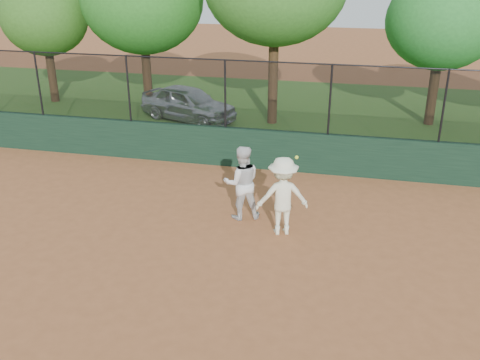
% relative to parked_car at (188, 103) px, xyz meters
% --- Properties ---
extents(ground, '(80.00, 80.00, 0.00)m').
position_rel_parked_car_xyz_m(ground, '(3.08, -10.33, -0.66)').
color(ground, '#A15B34').
rests_on(ground, ground).
extents(back_wall, '(26.00, 0.20, 1.20)m').
position_rel_parked_car_xyz_m(back_wall, '(3.08, -4.33, -0.06)').
color(back_wall, '#163120').
rests_on(back_wall, ground).
extents(grass_strip, '(36.00, 12.00, 0.01)m').
position_rel_parked_car_xyz_m(grass_strip, '(3.08, 1.67, -0.66)').
color(grass_strip, '#2A5219').
rests_on(grass_strip, ground).
extents(parked_car, '(4.19, 2.90, 1.32)m').
position_rel_parked_car_xyz_m(parked_car, '(0.00, 0.00, 0.00)').
color(parked_car, '#A5ABAF').
rests_on(parked_car, ground).
extents(player_second, '(1.08, 0.96, 1.83)m').
position_rel_parked_car_xyz_m(player_second, '(3.81, -7.62, 0.25)').
color(player_second, silver).
rests_on(player_second, ground).
extents(player_main, '(1.34, 1.00, 1.97)m').
position_rel_parked_car_xyz_m(player_main, '(4.87, -8.17, 0.26)').
color(player_main, '#EFF2CD').
rests_on(player_main, ground).
extents(fence_assembly, '(26.00, 0.06, 2.00)m').
position_rel_parked_car_xyz_m(fence_assembly, '(3.05, -4.33, 1.57)').
color(fence_assembly, black).
rests_on(fence_assembly, back_wall).
extents(tree_0, '(3.62, 3.29, 5.09)m').
position_rel_parked_car_xyz_m(tree_0, '(-6.56, 1.45, 2.85)').
color(tree_0, '#412B17').
rests_on(tree_0, ground).
extents(tree_1, '(4.84, 4.40, 6.37)m').
position_rel_parked_car_xyz_m(tree_1, '(-2.22, 1.48, 3.61)').
color(tree_1, '#402A16').
rests_on(tree_1, ground).
extents(tree_3, '(3.96, 3.60, 5.47)m').
position_rel_parked_car_xyz_m(tree_3, '(9.00, 1.48, 3.08)').
color(tree_3, '#382512').
rests_on(tree_3, ground).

